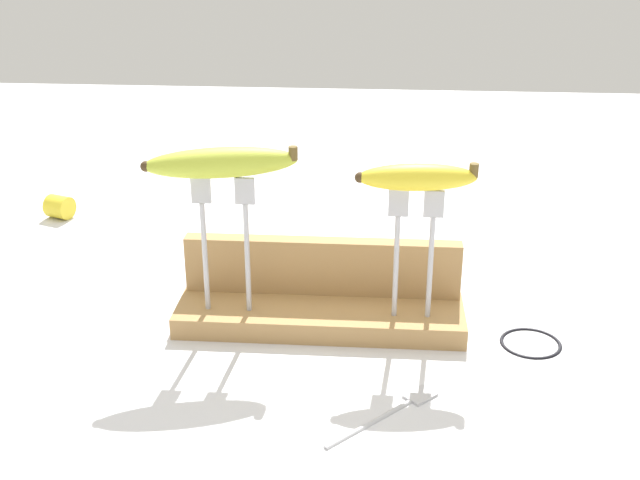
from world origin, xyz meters
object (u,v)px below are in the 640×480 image
Objects in this scene: banana_raised_right at (417,177)px; banana_chunk_near at (59,207)px; banana_raised_left at (221,163)px; wire_coil at (531,342)px; fork_stand_left at (225,233)px; fork_fallen_near at (395,408)px; fork_stand_right at (414,242)px.

banana_raised_right is 0.78m from banana_chunk_near.
wire_coil is (0.41, -0.01, -0.24)m from banana_raised_left.
fork_stand_left is 0.57m from banana_chunk_near.
banana_chunk_near is at bearing 153.35° from wire_coil.
fork_fallen_near is at bearing -42.64° from banana_chunk_near.
fork_fallen_near is 0.25m from wire_coil.
banana_raised_right is (-0.00, -0.00, 0.09)m from fork_stand_right.
fork_stand_left reaches higher than fork_stand_right.
banana_chunk_near is (-0.62, 0.57, 0.02)m from fork_fallen_near.
banana_raised_left is 0.25m from banana_raised_right.
fork_stand_right is at bearing 5.03° from banana_raised_right.
banana_raised_left is at bearing -166.17° from fork_stand_left.
banana_chunk_near is at bearing 148.57° from banana_raised_right.
fork_stand_right is at bearing -31.42° from banana_chunk_near.
fork_fallen_near is at bearing -96.74° from fork_stand_right.
banana_chunk_near is (-0.64, 0.39, -0.12)m from fork_stand_right.
wire_coil is at bearing -26.65° from banana_chunk_near.
fork_stand_right reaches higher than fork_fallen_near.
fork_stand_right is 0.89× the size of banana_raised_left.
banana_raised_right reaches higher than banana_chunk_near.
banana_raised_left reaches higher than fork_fallen_near.
fork_stand_left is at bearing 141.98° from fork_fallen_near.
fork_stand_left is 2.32× the size of wire_coil.
fork_stand_right is at bearing 175.97° from wire_coil.
fork_fallen_near is (0.23, -0.18, -0.24)m from banana_raised_left.
fork_fallen_near is 0.84m from banana_chunk_near.
wire_coil is at bearing -4.03° from fork_stand_right.
fork_fallen_near is 2.40× the size of banana_chunk_near.
fork_stand_left is 1.22× the size of banana_raised_right.
fork_fallen_near is at bearing -137.54° from wire_coil.
banana_raised_right reaches higher than wire_coil.
banana_raised_right is 0.29m from fork_fallen_near.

